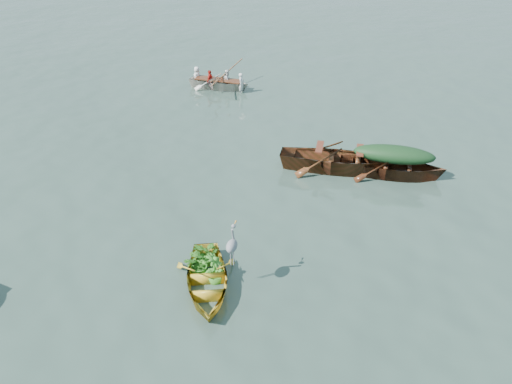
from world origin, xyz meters
TOP-DOWN VIEW (x-y plane):
  - ground at (0.00, 0.00)m, footprint 140.00×140.00m
  - yellow_dinghy at (-0.14, -0.82)m, footprint 2.25×3.27m
  - green_tarp_boat at (3.58, 5.21)m, footprint 4.23×1.32m
  - open_wooden_boat at (2.01, 5.21)m, footprint 4.94×1.72m
  - rowed_boat at (-3.78, 11.76)m, footprint 3.89×1.50m
  - green_tarp_cover at (3.58, 5.21)m, footprint 2.33×0.73m
  - thwart_benches at (2.01, 5.21)m, footprint 2.48×1.01m
  - heron at (0.36, -0.59)m, footprint 0.40×0.47m
  - dinghy_weeds at (-0.30, -0.29)m, footprint 0.96×1.08m
  - rowers at (-3.78, 11.76)m, footprint 2.74×1.27m
  - oars at (-3.78, 11.76)m, footprint 0.85×2.65m

SIDE VIEW (x-z plane):
  - ground at x=0.00m, z-range 0.00..0.00m
  - yellow_dinghy at x=-0.14m, z-range -0.40..0.40m
  - green_tarp_boat at x=3.58m, z-range -0.49..0.49m
  - open_wooden_boat at x=2.01m, z-range -0.59..0.59m
  - rowed_boat at x=-3.78m, z-range -0.44..0.44m
  - oars at x=-3.78m, z-range 0.44..0.50m
  - thwart_benches at x=2.01m, z-range 0.59..0.63m
  - dinghy_weeds at x=-0.30m, z-range 0.40..1.00m
  - green_tarp_cover at x=3.58m, z-range 0.49..1.01m
  - rowers at x=-3.78m, z-range 0.44..1.20m
  - heron at x=0.36m, z-range 0.40..1.32m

